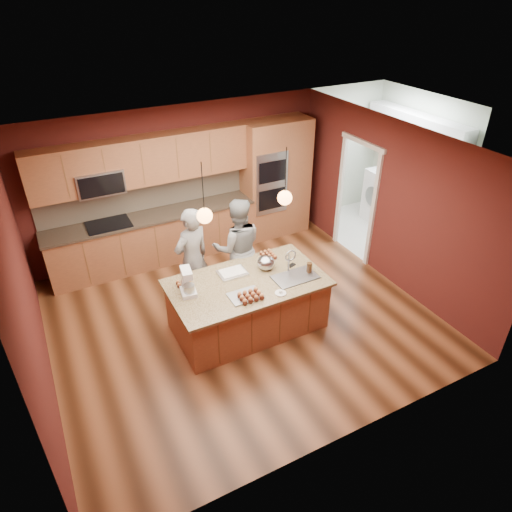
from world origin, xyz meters
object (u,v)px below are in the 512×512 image
person_left (192,259)px  stand_mixer (187,283)px  mixing_bowl (266,263)px  person_right (238,248)px  island (249,304)px

person_left → stand_mixer: bearing=46.5°
mixing_bowl → person_right: bearing=100.0°
person_left → person_right: person_left is taller
stand_mixer → mixing_bowl: (1.24, 0.05, -0.06)m
person_left → stand_mixer: (-0.35, -0.75, 0.14)m
person_right → mixing_bowl: bearing=116.8°
island → person_left: 1.11m
person_right → mixing_bowl: size_ratio=6.40×
person_left → person_right: (0.77, 0.00, -0.01)m
mixing_bowl → person_left: bearing=141.5°
person_left → mixing_bowl: size_ratio=6.48×
stand_mixer → island: bearing=0.9°
island → stand_mixer: bearing=171.5°
island → person_right: bearing=73.9°
mixing_bowl → stand_mixer: bearing=-177.9°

